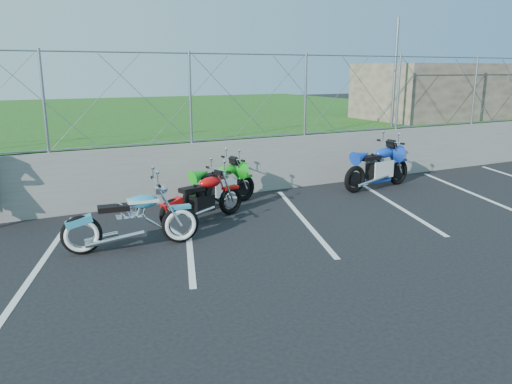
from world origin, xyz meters
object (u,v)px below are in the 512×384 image
cruiser_turquoise (134,222)px  sportbike_green (221,186)px  sportbike_blue (378,169)px  naked_orange (204,200)px

cruiser_turquoise → sportbike_green: cruiser_turquoise is taller
sportbike_green → sportbike_blue: sportbike_blue is taller
cruiser_turquoise → sportbike_blue: size_ratio=1.01×
naked_orange → sportbike_blue: 4.95m
cruiser_turquoise → sportbike_green: 2.93m
naked_orange → sportbike_blue: (4.90, 0.65, 0.07)m
cruiser_turquoise → sportbike_green: bearing=43.4°
naked_orange → sportbike_green: size_ratio=1.01×
cruiser_turquoise → sportbike_green: (2.33, 1.78, -0.01)m
sportbike_green → sportbike_blue: (4.17, -0.22, 0.06)m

